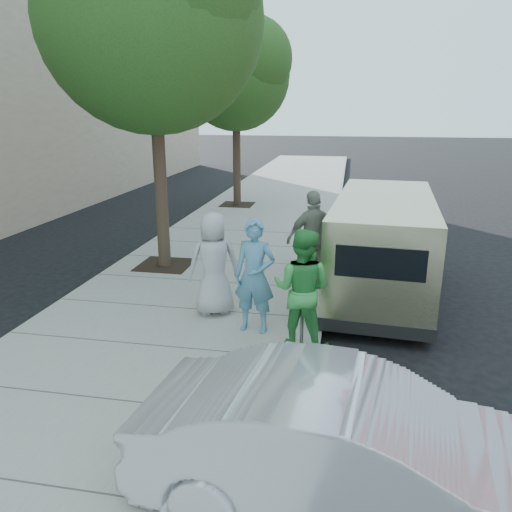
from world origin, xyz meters
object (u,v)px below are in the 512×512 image
tree_near (153,9)px  person_green_shirt (302,289)px  parking_meter (303,288)px  sedan (356,453)px  tree_far (237,71)px  person_officer (255,276)px  person_striped_polo (313,238)px  person_gray_shirt (214,264)px  van (383,243)px

tree_near → person_green_shirt: 6.65m
parking_meter → sedan: parking_meter is taller
tree_far → person_officer: size_ratio=3.48×
person_officer → person_striped_polo: 2.53m
person_striped_polo → sedan: bearing=71.1°
tree_far → person_officer: (2.66, -10.66, -3.80)m
person_gray_shirt → person_striped_polo: (1.58, 1.85, 0.06)m
sedan → person_gray_shirt: person_gray_shirt is taller
sedan → person_gray_shirt: size_ratio=2.25×
person_officer → person_green_shirt: (0.80, -0.44, -0.01)m
parking_meter → person_officer: (-0.82, 0.47, -0.01)m
van → person_green_shirt: size_ratio=2.97×
tree_near → parking_meter: tree_near is taller
tree_near → person_striped_polo: size_ratio=3.88×
person_green_shirt → person_gray_shirt: 1.91m
tree_near → person_green_shirt: (3.45, -3.50, -4.47)m
van → person_green_shirt: bearing=-109.6°
tree_far → person_officer: bearing=-76.0°
van → person_green_shirt: (-1.33, -2.99, 0.02)m
tree_far → van: bearing=-59.5°
tree_near → person_officer: tree_near is taller
person_striped_polo → tree_far: bearing=-94.5°
person_officer → parking_meter: bearing=-23.8°
person_officer → person_green_shirt: bearing=-22.7°
sedan → person_gray_shirt: bearing=36.9°
sedan → person_officer: person_officer is taller
tree_far → person_striped_polo: bearing=-67.5°
van → tree_far: bearing=124.9°
tree_far → person_striped_polo: 9.68m
parking_meter → van: size_ratio=0.24×
person_green_shirt → person_gray_shirt: bearing=-21.0°
person_gray_shirt → person_green_shirt: bearing=124.7°
van → person_gray_shirt: (-2.95, -1.98, 0.01)m
tree_near → person_striped_polo: bearing=-10.7°
person_officer → person_gray_shirt: person_officer is taller
person_green_shirt → van: bearing=-103.2°
person_gray_shirt → tree_far: bearing=-103.3°
sedan → person_officer: bearing=30.6°
tree_near → tree_far: bearing=90.0°
van → person_gray_shirt: size_ratio=3.00×
person_officer → van: bearing=56.5°
sedan → tree_near: bearing=39.0°
tree_far → person_green_shirt: bearing=-72.7°
person_officer → person_green_shirt: person_officer is taller
van → person_striped_polo: 1.38m
van → person_officer: bearing=-125.4°
tree_far → parking_meter: bearing=-72.7°
person_striped_polo → tree_near: bearing=-37.7°
person_green_shirt → person_striped_polo: 2.86m
parking_meter → tree_near: bearing=136.5°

